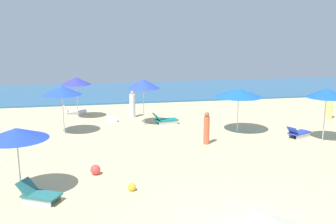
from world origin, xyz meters
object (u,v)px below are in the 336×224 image
(lounge_chair_4_0, at_px, (165,120))
(cooler_box_2, at_px, (112,119))
(lounge_chair_5_0, at_px, (298,133))
(umbrella_6, at_px, (76,81))
(beachgoer_1, at_px, (330,107))
(beach_ball_1, at_px, (95,170))
(umbrella_5, at_px, (327,93))
(beach_ball_0, at_px, (132,187))
(umbrella_8, at_px, (239,93))
(umbrella_2, at_px, (16,134))
(beachgoer_4, at_px, (132,105))
(umbrella_3, at_px, (62,91))
(lounge_chair_2_0, at_px, (38,194))
(umbrella_4, at_px, (144,84))
(lounge_chair_6_0, at_px, (75,111))
(beachgoer_0, at_px, (207,129))

(lounge_chair_4_0, xyz_separation_m, cooler_box_2, (-3.00, 1.10, -0.09))
(lounge_chair_5_0, distance_m, umbrella_6, 13.19)
(beachgoer_1, height_order, beach_ball_1, beachgoer_1)
(umbrella_5, bearing_deg, lounge_chair_5_0, 138.13)
(beachgoer_1, distance_m, beach_ball_0, 15.62)
(lounge_chair_4_0, height_order, umbrella_8, umbrella_8)
(umbrella_2, bearing_deg, beachgoer_1, 25.87)
(beachgoer_4, distance_m, beach_ball_0, 11.31)
(lounge_chair_5_0, bearing_deg, umbrella_3, 50.07)
(umbrella_8, xyz_separation_m, beachgoer_4, (-5.20, 4.63, -1.39))
(lounge_chair_2_0, distance_m, umbrella_4, 10.73)
(lounge_chair_4_0, bearing_deg, umbrella_8, -136.47)
(umbrella_2, height_order, beach_ball_0, umbrella_2)
(beach_ball_0, bearing_deg, lounge_chair_6_0, 101.08)
(beachgoer_1, bearing_deg, umbrella_5, 161.51)
(umbrella_5, height_order, beachgoer_4, umbrella_5)
(umbrella_4, relative_size, umbrella_5, 1.01)
(beach_ball_1, bearing_deg, umbrella_5, 12.37)
(lounge_chair_6_0, bearing_deg, beach_ball_1, 174.50)
(lounge_chair_6_0, height_order, beachgoer_4, beachgoer_4)
(umbrella_8, bearing_deg, lounge_chair_4_0, 144.91)
(umbrella_5, distance_m, umbrella_8, 4.32)
(beachgoer_0, height_order, beachgoer_4, beachgoer_4)
(lounge_chair_2_0, xyz_separation_m, beach_ball_0, (3.06, 0.25, -0.10))
(umbrella_2, distance_m, lounge_chair_2_0, 2.10)
(lounge_chair_5_0, height_order, umbrella_8, umbrella_8)
(lounge_chair_2_0, relative_size, beachgoer_0, 0.94)
(beachgoer_0, xyz_separation_m, beachgoer_4, (-2.96, 6.39, 0.00))
(umbrella_6, height_order, beachgoer_0, umbrella_6)
(beach_ball_0, bearing_deg, beachgoer_4, 84.20)
(umbrella_2, height_order, beachgoer_0, umbrella_2)
(lounge_chair_2_0, xyz_separation_m, umbrella_6, (0.82, 11.77, 2.11))
(umbrella_8, distance_m, cooler_box_2, 7.71)
(beach_ball_0, relative_size, cooler_box_2, 0.49)
(umbrella_8, xyz_separation_m, beachgoer_0, (-2.25, -1.76, -1.40))
(lounge_chair_2_0, bearing_deg, lounge_chair_5_0, -38.11)
(umbrella_3, height_order, beachgoer_4, umbrella_3)
(beachgoer_0, bearing_deg, umbrella_6, -93.35)
(umbrella_5, height_order, beachgoer_0, umbrella_5)
(umbrella_3, relative_size, umbrella_4, 0.96)
(umbrella_4, distance_m, lounge_chair_6_0, 5.85)
(umbrella_3, height_order, umbrella_8, umbrella_3)
(beachgoer_4, bearing_deg, lounge_chair_5_0, -12.64)
(lounge_chair_4_0, relative_size, beachgoer_0, 0.96)
(umbrella_4, relative_size, lounge_chair_5_0, 1.84)
(umbrella_3, height_order, umbrella_6, umbrella_6)
(lounge_chair_6_0, bearing_deg, umbrella_3, 164.03)
(umbrella_6, bearing_deg, umbrella_2, -97.53)
(umbrella_3, xyz_separation_m, umbrella_8, (9.16, -1.39, -0.18))
(beachgoer_1, bearing_deg, beachgoer_0, 129.82)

